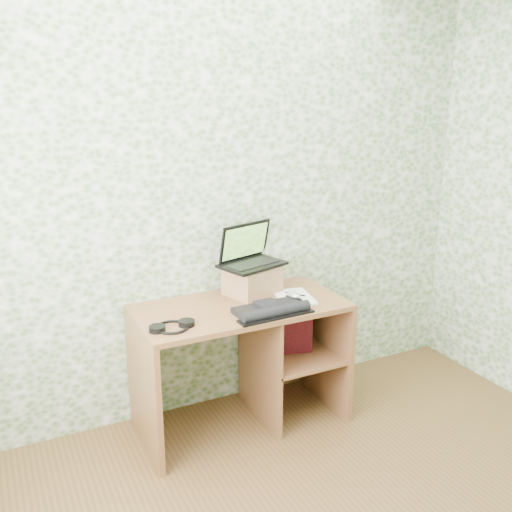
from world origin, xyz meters
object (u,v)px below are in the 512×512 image
riser (252,280)px  laptop (249,255)px  desk (251,344)px  notepad (294,298)px  keyboard (271,310)px

riser → laptop: laptop is taller
desk → notepad: notepad is taller
desk → keyboard: size_ratio=2.69×
desk → laptop: size_ratio=2.83×
desk → notepad: 0.38m
riser → desk: bearing=-120.2°
laptop → keyboard: bearing=-113.8°
riser → notepad: riser is taller
riser → keyboard: (-0.05, -0.33, -0.07)m
desk → riser: 0.38m
laptop → keyboard: size_ratio=0.95×
desk → laptop: laptop is taller
notepad → desk: bearing=174.5°
desk → riser: size_ratio=4.14×
riser → notepad: (0.18, -0.19, -0.08)m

